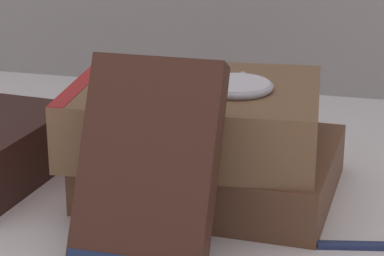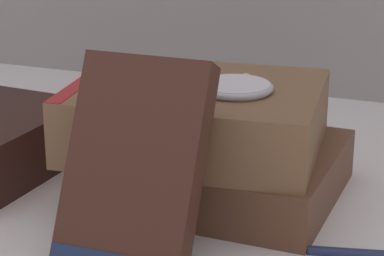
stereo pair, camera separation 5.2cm
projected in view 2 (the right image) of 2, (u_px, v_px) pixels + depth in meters
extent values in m
plane|color=silver|center=(111.00, 202.00, 0.60)|extent=(3.00, 3.00, 0.00)
cube|color=brown|center=(217.00, 169.00, 0.61)|extent=(0.18, 0.15, 0.04)
cube|color=olive|center=(119.00, 154.00, 0.64)|extent=(0.02, 0.14, 0.04)
cube|color=brown|center=(197.00, 117.00, 0.59)|extent=(0.19, 0.16, 0.05)
cube|color=#B22323|center=(90.00, 108.00, 0.61)|extent=(0.03, 0.14, 0.05)
cube|color=#422319|center=(135.00, 164.00, 0.50)|extent=(0.08, 0.08, 0.13)
cylinder|color=silver|center=(235.00, 87.00, 0.57)|extent=(0.05, 0.05, 0.01)
torus|color=#B2B2B7|center=(235.00, 87.00, 0.57)|extent=(0.05, 0.05, 0.01)
sphere|color=#B2B2B7|center=(246.00, 77.00, 0.59)|extent=(0.01, 0.01, 0.01)
torus|color=black|center=(136.00, 118.00, 0.78)|extent=(0.05, 0.05, 0.00)
torus|color=black|center=(191.00, 122.00, 0.77)|extent=(0.05, 0.05, 0.00)
cylinder|color=black|center=(163.00, 120.00, 0.77)|extent=(0.02, 0.01, 0.00)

